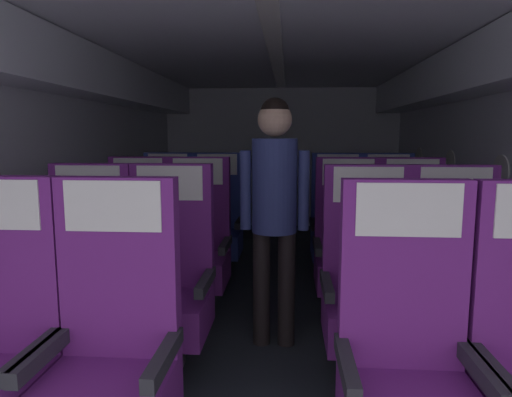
{
  "coord_description": "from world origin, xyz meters",
  "views": [
    {
      "loc": [
        0.12,
        -0.26,
        1.34
      ],
      "look_at": [
        -0.13,
        3.14,
        0.86
      ],
      "focal_mm": 31.66,
      "sensor_mm": 36.0,
      "label": 1
    }
  ],
  "objects_px": {
    "seat_d_right_aisle": "(388,228)",
    "seat_c_right_window": "(347,250)",
    "seat_a_right_window": "(407,370)",
    "flight_attendant": "(274,197)",
    "seat_b_left_window": "(87,283)",
    "seat_c_left_window": "(137,247)",
    "seat_d_left_window": "(167,225)",
    "seat_c_right_aisle": "(412,251)",
    "seat_b_right_aisle": "(455,291)",
    "seat_d_left_aisle": "(216,225)",
    "seat_a_left_aisle": "(111,358)",
    "seat_b_right_window": "(367,290)",
    "seat_d_right_window": "(337,227)",
    "seat_b_left_aisle": "(169,285)",
    "seat_c_left_aisle": "(197,248)"
  },
  "relations": [
    {
      "from": "seat_d_left_window",
      "to": "flight_attendant",
      "type": "bearing_deg",
      "value": -52.99
    },
    {
      "from": "seat_b_left_aisle",
      "to": "seat_c_right_window",
      "type": "height_order",
      "value": "same"
    },
    {
      "from": "seat_d_left_window",
      "to": "seat_c_left_aisle",
      "type": "bearing_deg",
      "value": -61.83
    },
    {
      "from": "seat_b_left_aisle",
      "to": "flight_attendant",
      "type": "bearing_deg",
      "value": 27.22
    },
    {
      "from": "seat_c_right_window",
      "to": "seat_d_right_window",
      "type": "relative_size",
      "value": 1.0
    },
    {
      "from": "seat_b_right_window",
      "to": "seat_c_right_aisle",
      "type": "height_order",
      "value": "same"
    },
    {
      "from": "seat_a_right_window",
      "to": "seat_c_right_aisle",
      "type": "xyz_separation_m",
      "value": [
        0.48,
        1.77,
        0.0
      ]
    },
    {
      "from": "seat_b_left_window",
      "to": "seat_c_right_window",
      "type": "xyz_separation_m",
      "value": [
        1.62,
        0.89,
        0.0
      ]
    },
    {
      "from": "seat_b_right_window",
      "to": "seat_d_left_window",
      "type": "bearing_deg",
      "value": 132.6
    },
    {
      "from": "seat_b_left_window",
      "to": "seat_b_left_aisle",
      "type": "bearing_deg",
      "value": 1.29
    },
    {
      "from": "seat_a_right_window",
      "to": "seat_d_left_window",
      "type": "height_order",
      "value": "same"
    },
    {
      "from": "seat_a_left_aisle",
      "to": "seat_b_right_aisle",
      "type": "bearing_deg",
      "value": 28.54
    },
    {
      "from": "seat_d_left_aisle",
      "to": "seat_b_left_window",
      "type": "bearing_deg",
      "value": -105.36
    },
    {
      "from": "seat_b_right_aisle",
      "to": "seat_d_left_aisle",
      "type": "xyz_separation_m",
      "value": [
        -1.61,
        1.74,
        0.0
      ]
    },
    {
      "from": "seat_b_right_aisle",
      "to": "seat_d_left_aisle",
      "type": "height_order",
      "value": "same"
    },
    {
      "from": "seat_b_left_window",
      "to": "flight_attendant",
      "type": "height_order",
      "value": "flight_attendant"
    },
    {
      "from": "seat_a_right_window",
      "to": "seat_b_left_aisle",
      "type": "distance_m",
      "value": 1.43
    },
    {
      "from": "seat_b_left_aisle",
      "to": "seat_d_right_aisle",
      "type": "bearing_deg",
      "value": 47.13
    },
    {
      "from": "seat_c_left_window",
      "to": "flight_attendant",
      "type": "relative_size",
      "value": 0.75
    },
    {
      "from": "seat_c_left_window",
      "to": "seat_c_right_window",
      "type": "height_order",
      "value": "same"
    },
    {
      "from": "seat_d_right_aisle",
      "to": "seat_c_right_window",
      "type": "bearing_deg",
      "value": -119.24
    },
    {
      "from": "flight_attendant",
      "to": "seat_c_left_window",
      "type": "bearing_deg",
      "value": -47.07
    },
    {
      "from": "seat_b_left_window",
      "to": "seat_c_left_window",
      "type": "relative_size",
      "value": 1.0
    },
    {
      "from": "seat_b_left_aisle",
      "to": "flight_attendant",
      "type": "distance_m",
      "value": 0.83
    },
    {
      "from": "seat_c_left_window",
      "to": "seat_d_left_window",
      "type": "distance_m",
      "value": 0.88
    },
    {
      "from": "seat_c_right_window",
      "to": "seat_a_right_window",
      "type": "bearing_deg",
      "value": -90.12
    },
    {
      "from": "seat_b_right_aisle",
      "to": "seat_c_right_aisle",
      "type": "relative_size",
      "value": 1.0
    },
    {
      "from": "flight_attendant",
      "to": "seat_d_left_window",
      "type": "bearing_deg",
      "value": -72.78
    },
    {
      "from": "seat_c_left_window",
      "to": "seat_c_right_aisle",
      "type": "bearing_deg",
      "value": 0.64
    },
    {
      "from": "seat_b_left_window",
      "to": "seat_c_right_window",
      "type": "relative_size",
      "value": 1.0
    },
    {
      "from": "seat_a_right_window",
      "to": "seat_b_left_aisle",
      "type": "bearing_deg",
      "value": 142.13
    },
    {
      "from": "flight_attendant",
      "to": "seat_c_right_aisle",
      "type": "bearing_deg",
      "value": -169.87
    },
    {
      "from": "seat_d_right_window",
      "to": "seat_c_right_aisle",
      "type": "bearing_deg",
      "value": -61.29
    },
    {
      "from": "seat_d_right_window",
      "to": "seat_c_left_aisle",
      "type": "bearing_deg",
      "value": -142.84
    },
    {
      "from": "seat_a_left_aisle",
      "to": "seat_d_right_window",
      "type": "bearing_deg",
      "value": 66.41
    },
    {
      "from": "seat_a_right_window",
      "to": "seat_d_left_window",
      "type": "xyz_separation_m",
      "value": [
        -1.62,
        2.63,
        0.0
      ]
    },
    {
      "from": "seat_a_right_window",
      "to": "seat_c_left_window",
      "type": "distance_m",
      "value": 2.37
    },
    {
      "from": "seat_a_right_window",
      "to": "flight_attendant",
      "type": "xyz_separation_m",
      "value": [
        -0.53,
        1.19,
        0.48
      ]
    },
    {
      "from": "seat_c_left_window",
      "to": "seat_d_left_window",
      "type": "relative_size",
      "value": 1.0
    },
    {
      "from": "seat_b_right_aisle",
      "to": "seat_c_right_window",
      "type": "distance_m",
      "value": 1.0
    },
    {
      "from": "seat_a_left_aisle",
      "to": "seat_d_left_aisle",
      "type": "bearing_deg",
      "value": 90.19
    },
    {
      "from": "seat_c_left_window",
      "to": "seat_c_right_aisle",
      "type": "distance_m",
      "value": 2.09
    },
    {
      "from": "seat_d_left_aisle",
      "to": "seat_d_left_window",
      "type": "bearing_deg",
      "value": 178.97
    },
    {
      "from": "seat_b_left_window",
      "to": "seat_d_left_aisle",
      "type": "distance_m",
      "value": 1.82
    },
    {
      "from": "seat_b_right_window",
      "to": "seat_d_left_aisle",
      "type": "xyz_separation_m",
      "value": [
        -1.13,
        1.75,
        0.0
      ]
    },
    {
      "from": "seat_a_left_aisle",
      "to": "seat_c_left_window",
      "type": "height_order",
      "value": "same"
    },
    {
      "from": "seat_b_right_aisle",
      "to": "seat_d_right_aisle",
      "type": "distance_m",
      "value": 1.74
    },
    {
      "from": "seat_c_left_window",
      "to": "flight_attendant",
      "type": "bearing_deg",
      "value": -27.29
    },
    {
      "from": "seat_a_right_window",
      "to": "seat_b_left_aisle",
      "type": "relative_size",
      "value": 1.0
    },
    {
      "from": "seat_b_right_window",
      "to": "seat_d_right_window",
      "type": "distance_m",
      "value": 1.75
    }
  ]
}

